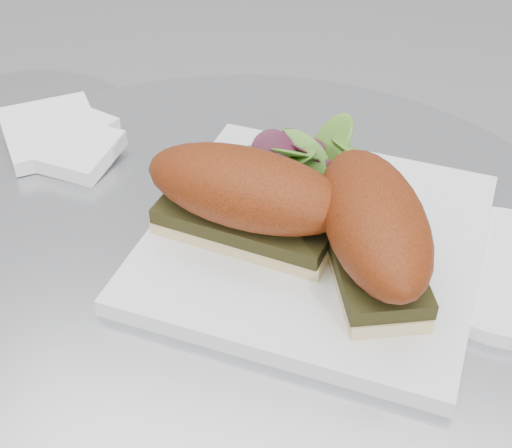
# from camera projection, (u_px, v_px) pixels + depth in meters

# --- Properties ---
(table) EXTENTS (0.70, 0.70, 0.73)m
(table) POSITION_uv_depth(u_px,v_px,m) (240.00, 436.00, 0.76)
(table) COLOR #BABCC2
(table) RESTS_ON ground
(plate) EXTENTS (0.30, 0.30, 0.02)m
(plate) POSITION_uv_depth(u_px,v_px,m) (316.00, 240.00, 0.63)
(plate) COLOR white
(plate) RESTS_ON table
(sandwich_left) EXTENTS (0.19, 0.10, 0.08)m
(sandwich_left) POSITION_uv_depth(u_px,v_px,m) (246.00, 196.00, 0.59)
(sandwich_left) COLOR #DCD189
(sandwich_left) RESTS_ON plate
(sandwich_right) EXTENTS (0.14, 0.19, 0.08)m
(sandwich_right) POSITION_uv_depth(u_px,v_px,m) (373.00, 228.00, 0.56)
(sandwich_right) COLOR #DCD189
(sandwich_right) RESTS_ON plate
(salad) EXTENTS (0.12, 0.12, 0.05)m
(salad) POSITION_uv_depth(u_px,v_px,m) (303.00, 158.00, 0.66)
(salad) COLOR #5B8C2E
(salad) RESTS_ON plate
(napkin) EXTENTS (0.16, 0.16, 0.02)m
(napkin) POSITION_uv_depth(u_px,v_px,m) (66.00, 146.00, 0.74)
(napkin) COLOR white
(napkin) RESTS_ON table
(saucer) EXTENTS (0.16, 0.16, 0.01)m
(saucer) POSITION_uv_depth(u_px,v_px,m) (503.00, 272.00, 0.60)
(saucer) COLOR white
(saucer) RESTS_ON table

